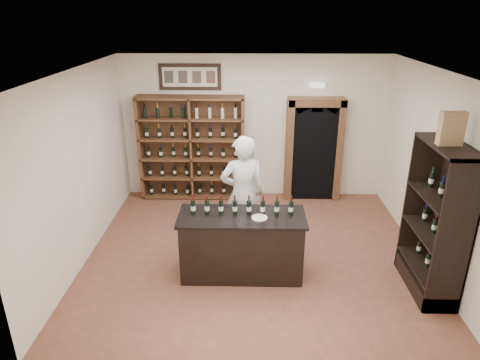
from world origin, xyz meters
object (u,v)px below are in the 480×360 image
tasting_counter (242,245)px  counter_bottle_0 (193,207)px  side_cabinet (434,243)px  wine_shelf (192,148)px  shopkeeper (243,195)px  wine_crate (451,129)px

tasting_counter → counter_bottle_0: (-0.72, 0.05, 0.61)m
tasting_counter → counter_bottle_0: 0.95m
tasting_counter → side_cabinet: side_cabinet is taller
tasting_counter → wine_shelf: bearing=110.6°
wine_shelf → shopkeeper: 2.45m
tasting_counter → shopkeeper: (0.00, 0.75, 0.51)m
tasting_counter → wine_crate: bearing=-6.8°
side_cabinet → wine_crate: 1.67m
wine_crate → wine_shelf: bearing=137.7°
counter_bottle_0 → side_cabinet: side_cabinet is taller
counter_bottle_0 → wine_shelf: bearing=97.5°
wine_shelf → wine_crate: size_ratio=5.05×
tasting_counter → side_cabinet: (2.72, -0.30, 0.26)m
wine_shelf → tasting_counter: bearing=-69.4°
tasting_counter → shopkeeper: shopkeeper is taller
counter_bottle_0 → tasting_counter: bearing=-4.2°
wine_shelf → tasting_counter: (1.10, -2.93, -0.61)m
wine_shelf → wine_crate: 5.14m
wine_shelf → side_cabinet: 5.02m
wine_shelf → tasting_counter: 3.19m
counter_bottle_0 → wine_crate: bearing=-6.2°
tasting_counter → wine_crate: size_ratio=4.31×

